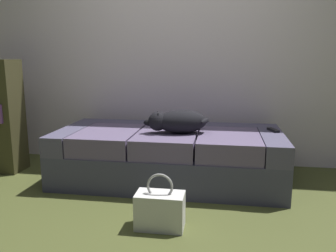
{
  "coord_description": "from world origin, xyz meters",
  "views": [
    {
      "loc": [
        0.48,
        -2.02,
        1.12
      ],
      "look_at": [
        0.0,
        0.94,
        0.52
      ],
      "focal_mm": 36.89,
      "sensor_mm": 36.0,
      "label": 1
    }
  ],
  "objects_px": {
    "couch": "(169,156)",
    "dog_dark": "(177,121)",
    "handbag": "(160,210)",
    "tv_remote": "(273,130)"
  },
  "relations": [
    {
      "from": "couch",
      "to": "dog_dark",
      "type": "bearing_deg",
      "value": -46.14
    },
    {
      "from": "couch",
      "to": "handbag",
      "type": "xyz_separation_m",
      "value": [
        0.09,
        -0.91,
        -0.11
      ]
    },
    {
      "from": "dog_dark",
      "to": "tv_remote",
      "type": "height_order",
      "value": "dog_dark"
    },
    {
      "from": "couch",
      "to": "dog_dark",
      "type": "relative_size",
      "value": 3.49
    },
    {
      "from": "couch",
      "to": "tv_remote",
      "type": "bearing_deg",
      "value": 6.89
    },
    {
      "from": "couch",
      "to": "handbag",
      "type": "height_order",
      "value": "couch"
    },
    {
      "from": "couch",
      "to": "tv_remote",
      "type": "height_order",
      "value": "tv_remote"
    },
    {
      "from": "dog_dark",
      "to": "tv_remote",
      "type": "distance_m",
      "value": 0.86
    },
    {
      "from": "couch",
      "to": "handbag",
      "type": "distance_m",
      "value": 0.93
    },
    {
      "from": "dog_dark",
      "to": "tv_remote",
      "type": "xyz_separation_m",
      "value": [
        0.83,
        0.21,
        -0.09
      ]
    }
  ]
}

